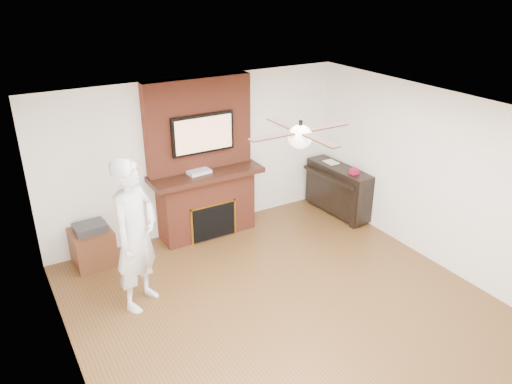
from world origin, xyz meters
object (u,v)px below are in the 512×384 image
fireplace (204,175)px  piano (338,189)px  person (136,235)px  side_table (93,245)px

fireplace → piano: (2.29, -0.55, -0.53)m
person → piano: person is taller
fireplace → side_table: size_ratio=3.91×
person → side_table: (-0.30, 1.27, -0.69)m
person → piano: bearing=-27.0°
side_table → person: bearing=-78.9°
fireplace → person: 2.03m
person → piano: size_ratio=1.47×
person → piano: 3.93m
side_table → piano: piano is taller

